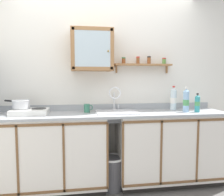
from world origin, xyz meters
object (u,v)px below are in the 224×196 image
Objects in this scene: sink at (116,113)px; bottle_detergent_teal_0 at (197,103)px; saucepan at (21,104)px; bottle_water_clear_2 at (173,99)px; bottle_water_blue_1 at (186,101)px; trash_bin at (112,172)px; wall_cabinet at (92,50)px; hot_plate_stove at (30,112)px; mug at (87,108)px.

sink is 1.05m from bottle_detergent_teal_0.
saucepan is 1.05× the size of bottle_water_clear_2.
saucepan is at bearing 176.14° from bottle_detergent_teal_0.
trash_bin is (-0.96, 0.01, -0.89)m from bottle_water_blue_1.
wall_cabinet reaches higher than bottle_water_clear_2.
saucepan is 1.42× the size of bottle_detergent_teal_0.
saucepan is 1.41m from trash_bin.
mug is at bearing 5.51° from hot_plate_stove.
bottle_detergent_teal_0 is 1.42m from mug.
wall_cabinet is (-0.30, 0.11, 0.81)m from sink.
hot_plate_stove is at bearing -169.75° from wall_cabinet.
bottle_water_blue_1 is 0.22m from bottle_water_clear_2.
bottle_water_clear_2 is at bearing 3.06° from hot_plate_stove.
wall_cabinet is at bearing 135.86° from trash_bin.
hot_plate_stove is 1.26m from trash_bin.
bottle_water_clear_2 is at bearing 135.28° from bottle_detergent_teal_0.
bottle_water_blue_1 is (0.89, -0.13, 0.16)m from sink.
bottle_water_blue_1 is (-0.14, 0.02, 0.03)m from bottle_detergent_teal_0.
saucepan is at bearing -179.90° from sink.
hot_plate_stove is at bearing -176.94° from bottle_water_clear_2.
trash_bin is (-1.10, 0.04, -0.86)m from bottle_detergent_teal_0.
wall_cabinet is at bearing 10.25° from hot_plate_stove.
mug reaches higher than trash_bin.
sink is at bearing -6.02° from mug.
bottle_detergent_teal_0 is 0.15m from bottle_water_blue_1.
bottle_water_blue_1 is at bearing 170.98° from bottle_detergent_teal_0.
wall_cabinet reaches higher than bottle_detergent_teal_0.
bottle_water_clear_2 is (-0.23, 0.22, 0.04)m from bottle_detergent_teal_0.
bottle_water_blue_1 is 1.28m from mug.
hot_plate_stove is 0.14m from saucepan.
saucepan is 1.98m from bottle_water_clear_2.
saucepan is 0.65× the size of wall_cabinet.
wall_cabinet reaches higher than bottle_water_blue_1.
mug is at bearing -178.37° from bottle_water_clear_2.
hot_plate_stove is 2.10m from bottle_detergent_teal_0.
hot_plate_stove is 3.66× the size of mug.
wall_cabinet is 1.58m from trash_bin.
hot_plate_stove is at bearing 175.04° from trash_bin.
saucepan reaches higher than hot_plate_stove.
hot_plate_stove is 1.23× the size of saucepan.
sink reaches higher than bottle_water_blue_1.
bottle_water_blue_1 is 2.75× the size of mug.
sink is 1.50× the size of saucepan.
saucepan reaches higher than mug.
bottle_water_clear_2 reaches higher than sink.
sink is 1.17m from saucepan.
bottle_water_blue_1 reaches higher than trash_bin.
saucepan is 0.83× the size of trash_bin.
bottle_water_blue_1 is (1.95, -0.10, 0.11)m from hot_plate_stove.
saucepan is at bearing 176.50° from bottle_water_blue_1.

